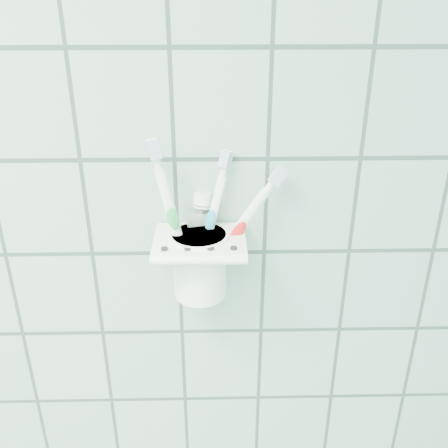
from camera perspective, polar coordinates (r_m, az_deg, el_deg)
name	(u,v)px	position (r m, az deg, el deg)	size (l,w,h in m)	color
holder_bracket	(200,243)	(0.64, -2.78, -2.17)	(0.12, 0.10, 0.04)	white
cup	(200,262)	(0.66, -2.80, -4.31)	(0.08, 0.08, 0.09)	white
toothbrush_pink	(190,219)	(0.62, -3.92, 0.55)	(0.05, 0.03, 0.21)	white
toothbrush_blue	(193,224)	(0.64, -3.51, 0.03)	(0.05, 0.05, 0.19)	white
toothbrush_orange	(191,222)	(0.63, -3.80, 0.27)	(0.11, 0.03, 0.19)	white
toothpaste_tube	(191,235)	(0.66, -3.76, -1.28)	(0.05, 0.03, 0.13)	silver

